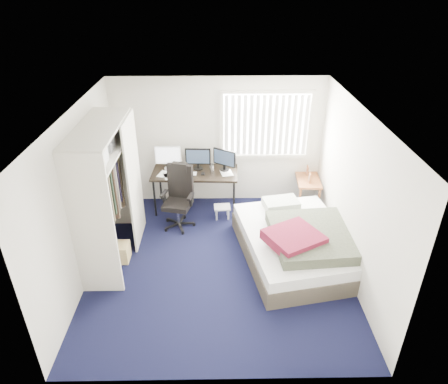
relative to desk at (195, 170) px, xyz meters
name	(u,v)px	position (x,y,z in m)	size (l,w,h in m)	color
ground	(219,263)	(0.44, -1.75, -0.82)	(4.20, 4.20, 0.00)	black
room_shell	(218,180)	(0.44, -1.75, 0.69)	(4.20, 4.20, 4.20)	silver
window_assembly	(266,125)	(1.34, 0.29, 0.78)	(1.72, 0.09, 1.32)	white
closet	(107,182)	(-1.23, -1.49, 0.53)	(0.64, 1.84, 2.22)	beige
desk	(195,170)	(0.00, 0.00, 0.00)	(1.64, 0.82, 1.26)	black
office_chair	(179,203)	(-0.28, -0.59, -0.36)	(0.67, 0.67, 1.18)	black
footstool	(222,209)	(0.51, -0.39, -0.63)	(0.31, 0.26, 0.25)	white
nightstand	(307,180)	(2.19, 0.09, -0.29)	(0.49, 0.90, 0.78)	brown
bed	(298,242)	(1.71, -1.62, -0.52)	(2.00, 2.44, 0.71)	#453D31
pine_box	(117,252)	(-1.21, -1.64, -0.67)	(0.39, 0.29, 0.29)	tan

